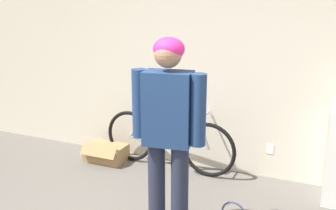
% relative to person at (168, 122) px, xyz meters
% --- Properties ---
extents(wall_back, '(8.00, 0.07, 2.60)m').
position_rel_person_xyz_m(wall_back, '(0.09, 1.49, 0.28)').
color(wall_back, beige).
rests_on(wall_back, ground_plane).
extents(person, '(0.65, 0.29, 1.72)m').
position_rel_person_xyz_m(person, '(0.00, 0.00, 0.00)').
color(person, '#23283D').
rests_on(person, ground_plane).
extents(bicycle, '(1.71, 0.46, 0.73)m').
position_rel_person_xyz_m(bicycle, '(-0.55, 1.24, -0.67)').
color(bicycle, black).
rests_on(bicycle, ground_plane).
extents(cardboard_box, '(0.51, 0.39, 0.27)m').
position_rel_person_xyz_m(cardboard_box, '(-1.36, 1.13, -0.91)').
color(cardboard_box, '#A87F51').
rests_on(cardboard_box, ground_plane).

